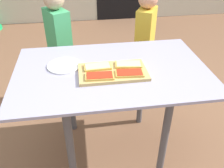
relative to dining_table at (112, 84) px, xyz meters
name	(u,v)px	position (x,y,z in m)	size (l,w,h in m)	color
ground_plane	(112,149)	(0.00, 0.00, -0.62)	(16.00, 16.00, 0.00)	brown
dining_table	(112,84)	(0.00, 0.00, 0.00)	(1.20, 0.77, 0.73)	#9E9BB8
cutting_board	(113,72)	(0.00, -0.05, 0.12)	(0.41, 0.24, 0.02)	tan
pizza_slice_near_left	(100,76)	(-0.09, -0.11, 0.14)	(0.17, 0.09, 0.01)	gold
pizza_slice_far_left	(98,67)	(-0.09, 0.00, 0.14)	(0.17, 0.09, 0.01)	gold
pizza_slice_near_right	(130,73)	(0.09, -0.10, 0.14)	(0.17, 0.10, 0.01)	gold
pizza_slice_far_right	(129,65)	(0.10, 0.00, 0.14)	(0.17, 0.11, 0.01)	gold
plate_white_left	(64,66)	(-0.29, 0.08, 0.12)	(0.21, 0.21, 0.01)	white
child_left	(60,44)	(-0.35, 0.70, -0.01)	(0.23, 0.28, 1.07)	#41376C
child_right	(145,37)	(0.43, 0.77, -0.03)	(0.24, 0.28, 1.03)	#402D5B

